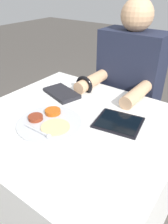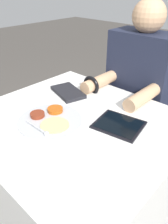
{
  "view_description": "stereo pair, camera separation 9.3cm",
  "coord_description": "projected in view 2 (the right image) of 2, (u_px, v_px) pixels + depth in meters",
  "views": [
    {
      "loc": [
        0.53,
        -0.63,
        1.25
      ],
      "look_at": [
        0.06,
        0.01,
        0.77
      ],
      "focal_mm": 35.0,
      "sensor_mm": 36.0,
      "label": 1
    },
    {
      "loc": [
        0.6,
        -0.58,
        1.25
      ],
      "look_at": [
        0.06,
        0.01,
        0.77
      ],
      "focal_mm": 35.0,
      "sensor_mm": 36.0,
      "label": 2
    }
  ],
  "objects": [
    {
      "name": "dining_table",
      "position": [
        76.0,
        174.0,
        1.18
      ],
      "size": [
        0.91,
        0.83,
        0.71
      ],
      "color": "silver",
      "rests_on": "ground_plane"
    },
    {
      "name": "red_notebook",
      "position": [
        68.0,
        92.0,
        1.21
      ],
      "size": [
        0.23,
        0.17,
        0.02
      ],
      "color": "silver",
      "rests_on": "dining_table"
    },
    {
      "name": "ground_plane",
      "position": [
        77.0,
        215.0,
        1.36
      ],
      "size": [
        12.0,
        12.0,
        0.0
      ],
      "primitive_type": "plane",
      "color": "#4C4742"
    },
    {
      "name": "tablet_device",
      "position": [
        119.0,
        125.0,
        0.95
      ],
      "size": [
        0.22,
        0.2,
        0.01
      ],
      "color": "black",
      "rests_on": "dining_table"
    },
    {
      "name": "thali_tray",
      "position": [
        50.0,
        120.0,
        0.97
      ],
      "size": [
        0.29,
        0.29,
        0.03
      ],
      "color": "#B7BABF",
      "rests_on": "dining_table"
    },
    {
      "name": "person_diner",
      "position": [
        136.0,
        105.0,
        1.42
      ],
      "size": [
        0.39,
        0.46,
        1.18
      ],
      "color": "black",
      "rests_on": "ground_plane"
    }
  ]
}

